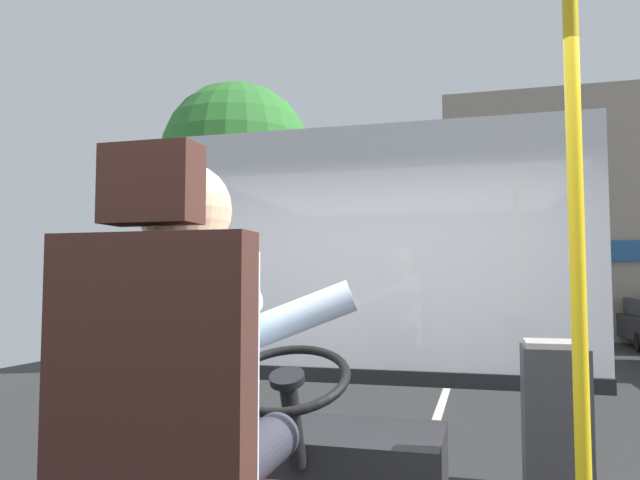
{
  "coord_description": "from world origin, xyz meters",
  "views": [
    {
      "loc": [
        0.61,
        -1.77,
        1.79
      ],
      "look_at": [
        -0.29,
        1.57,
        2.03
      ],
      "focal_mm": 33.85,
      "sensor_mm": 36.0,
      "label": 1
    }
  ],
  "objects_px": {
    "driver_seat": "(169,477)",
    "handrail_pole": "(577,256)",
    "steering_console": "(316,471)",
    "fare_box": "(557,458)",
    "parked_car_red": "(620,313)",
    "bus_driver": "(192,372)"
  },
  "relations": [
    {
      "from": "fare_box",
      "to": "driver_seat",
      "type": "bearing_deg",
      "value": -132.48
    },
    {
      "from": "steering_console",
      "to": "fare_box",
      "type": "height_order",
      "value": "fare_box"
    },
    {
      "from": "driver_seat",
      "to": "bus_driver",
      "type": "bearing_deg",
      "value": 90.0
    },
    {
      "from": "handrail_pole",
      "to": "fare_box",
      "type": "relative_size",
      "value": 2.7
    },
    {
      "from": "driver_seat",
      "to": "handrail_pole",
      "type": "xyz_separation_m",
      "value": [
        0.98,
        0.55,
        0.53
      ]
    },
    {
      "from": "steering_console",
      "to": "parked_car_red",
      "type": "bearing_deg",
      "value": 75.47
    },
    {
      "from": "driver_seat",
      "to": "steering_console",
      "type": "xyz_separation_m",
      "value": [
        0.0,
        1.29,
        -0.37
      ]
    },
    {
      "from": "steering_console",
      "to": "parked_car_red",
      "type": "relative_size",
      "value": 0.26
    },
    {
      "from": "driver_seat",
      "to": "parked_car_red",
      "type": "distance_m",
      "value": 22.41
    },
    {
      "from": "bus_driver",
      "to": "fare_box",
      "type": "bearing_deg",
      "value": 44.54
    },
    {
      "from": "driver_seat",
      "to": "handrail_pole",
      "type": "distance_m",
      "value": 1.24
    },
    {
      "from": "driver_seat",
      "to": "parked_car_red",
      "type": "bearing_deg",
      "value": 76.3
    },
    {
      "from": "driver_seat",
      "to": "handrail_pole",
      "type": "height_order",
      "value": "handrail_pole"
    },
    {
      "from": "parked_car_red",
      "to": "driver_seat",
      "type": "bearing_deg",
      "value": -103.7
    },
    {
      "from": "fare_box",
      "to": "parked_car_red",
      "type": "relative_size",
      "value": 0.2
    },
    {
      "from": "parked_car_red",
      "to": "steering_console",
      "type": "bearing_deg",
      "value": -104.53
    },
    {
      "from": "bus_driver",
      "to": "parked_car_red",
      "type": "bearing_deg",
      "value": 76.24
    },
    {
      "from": "driver_seat",
      "to": "parked_car_red",
      "type": "relative_size",
      "value": 0.32
    },
    {
      "from": "steering_console",
      "to": "fare_box",
      "type": "bearing_deg",
      "value": -13.94
    },
    {
      "from": "steering_console",
      "to": "handrail_pole",
      "type": "height_order",
      "value": "handrail_pole"
    },
    {
      "from": "steering_console",
      "to": "fare_box",
      "type": "distance_m",
      "value": 1.01
    },
    {
      "from": "steering_console",
      "to": "driver_seat",
      "type": "bearing_deg",
      "value": -90.0
    }
  ]
}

